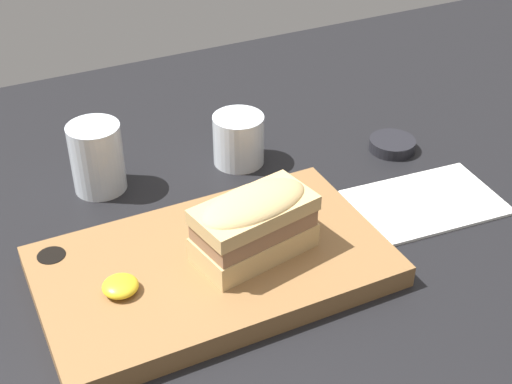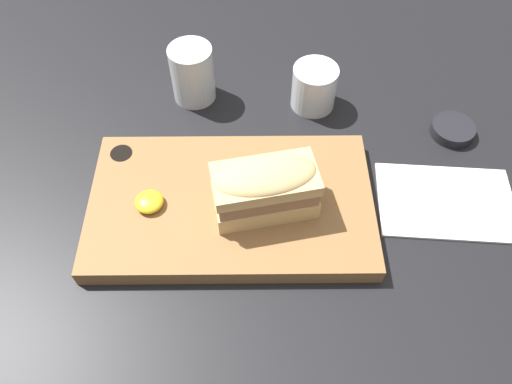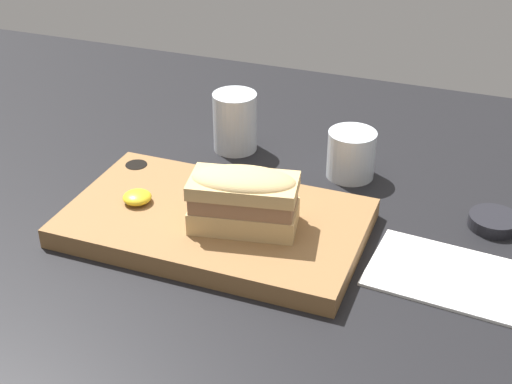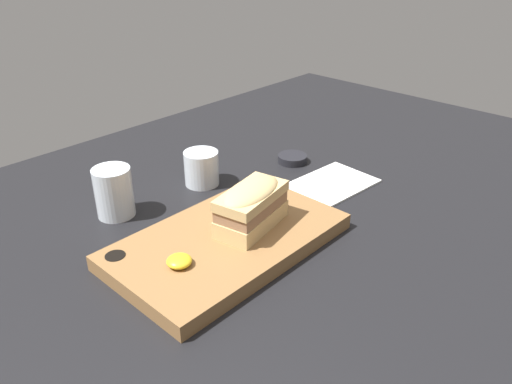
{
  "view_description": "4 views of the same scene",
  "coord_description": "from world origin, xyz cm",
  "px_view_note": "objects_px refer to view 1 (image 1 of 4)",
  "views": [
    {
      "loc": [
        -22.74,
        -58.1,
        54.44
      ],
      "look_at": [
        5.61,
        0.16,
        9.88
      ],
      "focal_mm": 50.0,
      "sensor_mm": 36.0,
      "label": 1
    },
    {
      "loc": [
        2.25,
        -40.25,
        58.83
      ],
      "look_at": [
        2.54,
        -5.18,
        10.19
      ],
      "focal_mm": 35.0,
      "sensor_mm": 36.0,
      "label": 2
    },
    {
      "loc": [
        31.23,
        -71.76,
        53.48
      ],
      "look_at": [
        5.07,
        -2.83,
        9.48
      ],
      "focal_mm": 50.0,
      "sensor_mm": 36.0,
      "label": 3
    },
    {
      "loc": [
        -47.18,
        -52.03,
        48.4
      ],
      "look_at": [
        4.98,
        -3.18,
        10.45
      ],
      "focal_mm": 35.0,
      "sensor_mm": 36.0,
      "label": 4
    }
  ],
  "objects_px": {
    "condiment_dish": "(392,145)",
    "water_glass": "(98,162)",
    "wine_glass": "(239,141)",
    "napkin": "(426,202)",
    "sandwich": "(254,222)",
    "serving_board": "(212,266)"
  },
  "relations": [
    {
      "from": "water_glass",
      "to": "wine_glass",
      "type": "height_order",
      "value": "water_glass"
    },
    {
      "from": "napkin",
      "to": "condiment_dish",
      "type": "height_order",
      "value": "condiment_dish"
    },
    {
      "from": "condiment_dish",
      "to": "serving_board",
      "type": "bearing_deg",
      "value": -157.7
    },
    {
      "from": "condiment_dish",
      "to": "water_glass",
      "type": "bearing_deg",
      "value": 167.68
    },
    {
      "from": "wine_glass",
      "to": "napkin",
      "type": "bearing_deg",
      "value": -48.91
    },
    {
      "from": "sandwich",
      "to": "napkin",
      "type": "bearing_deg",
      "value": 4.66
    },
    {
      "from": "napkin",
      "to": "condiment_dish",
      "type": "xyz_separation_m",
      "value": [
        0.04,
        0.13,
        0.01
      ]
    },
    {
      "from": "serving_board",
      "to": "sandwich",
      "type": "relative_size",
      "value": 2.69
    },
    {
      "from": "wine_glass",
      "to": "condiment_dish",
      "type": "bearing_deg",
      "value": -17.74
    },
    {
      "from": "water_glass",
      "to": "wine_glass",
      "type": "xyz_separation_m",
      "value": [
        0.19,
        -0.02,
        -0.01
      ]
    },
    {
      "from": "wine_glass",
      "to": "napkin",
      "type": "height_order",
      "value": "wine_glass"
    },
    {
      "from": "water_glass",
      "to": "napkin",
      "type": "distance_m",
      "value": 0.42
    },
    {
      "from": "sandwich",
      "to": "water_glass",
      "type": "relative_size",
      "value": 1.53
    },
    {
      "from": "napkin",
      "to": "condiment_dish",
      "type": "relative_size",
      "value": 3.01
    },
    {
      "from": "sandwich",
      "to": "serving_board",
      "type": "bearing_deg",
      "value": 165.01
    },
    {
      "from": "napkin",
      "to": "condiment_dish",
      "type": "distance_m",
      "value": 0.13
    },
    {
      "from": "serving_board",
      "to": "napkin",
      "type": "relative_size",
      "value": 1.93
    },
    {
      "from": "wine_glass",
      "to": "napkin",
      "type": "distance_m",
      "value": 0.26
    },
    {
      "from": "water_glass",
      "to": "wine_glass",
      "type": "relative_size",
      "value": 1.32
    },
    {
      "from": "sandwich",
      "to": "wine_glass",
      "type": "height_order",
      "value": "sandwich"
    },
    {
      "from": "wine_glass",
      "to": "napkin",
      "type": "relative_size",
      "value": 0.36
    },
    {
      "from": "sandwich",
      "to": "water_glass",
      "type": "distance_m",
      "value": 0.26
    }
  ]
}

